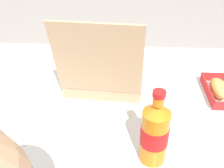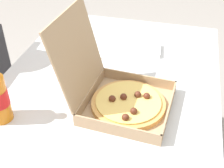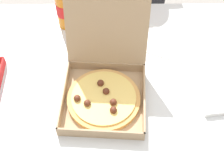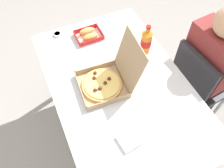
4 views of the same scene
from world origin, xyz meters
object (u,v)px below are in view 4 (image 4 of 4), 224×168
cola_bottle (146,41)px  paper_menu (160,106)px  napkin_pile (129,140)px  dipping_sauce_cup (57,34)px  chair (198,81)px  bread_side_box (89,35)px  diner_person (213,61)px  pizza_box_open (106,81)px

cola_bottle → paper_menu: 0.46m
napkin_pile → dipping_sauce_cup: bearing=-172.8°
chair → paper_menu: size_ratio=3.95×
chair → dipping_sauce_cup: chair is taller
bread_side_box → napkin_pile: size_ratio=1.75×
chair → paper_menu: (0.17, -0.49, 0.25)m
diner_person → bread_side_box: diner_person is taller
pizza_box_open → napkin_pile: (0.39, -0.04, -0.03)m
chair → paper_menu: 0.58m
pizza_box_open → cola_bottle: bearing=113.6°
diner_person → bread_side_box: size_ratio=5.98×
chair → pizza_box_open: bearing=-97.9°
chair → diner_person: (-0.01, 0.06, 0.21)m
paper_menu → napkin_pile: size_ratio=1.91×
diner_person → cola_bottle: size_ratio=5.14×
chair → diner_person: diner_person is taller
diner_person → napkin_pile: 0.87m
pizza_box_open → dipping_sauce_cup: 0.58m
chair → pizza_box_open: (-0.10, -0.73, 0.30)m
pizza_box_open → paper_menu: (0.27, 0.23, -0.04)m
diner_person → pizza_box_open: (-0.09, -0.78, 0.09)m
dipping_sauce_cup → paper_menu: bearing=24.9°
paper_menu → dipping_sauce_cup: (-0.83, -0.39, 0.01)m
diner_person → paper_menu: bearing=-72.3°
bread_side_box → diner_person: bearing=53.5°
chair → dipping_sauce_cup: size_ratio=14.82×
napkin_pile → dipping_sauce_cup: 0.96m
paper_menu → dipping_sauce_cup: bearing=-131.7°
napkin_pile → chair: bearing=110.7°
chair → cola_bottle: (-0.26, -0.37, 0.35)m
cola_bottle → paper_menu: (0.43, -0.13, -0.09)m
dipping_sauce_cup → chair: bearing=53.1°
pizza_box_open → cola_bottle: 0.40m
diner_person → napkin_pile: (0.29, -0.82, 0.05)m
pizza_box_open → napkin_pile: pizza_box_open is taller
diner_person → pizza_box_open: 0.79m
cola_bottle → diner_person: bearing=59.3°
bread_side_box → cola_bottle: cola_bottle is taller
chair → cola_bottle: bearing=-125.1°
paper_menu → chair: bearing=132.4°
paper_menu → diner_person: bearing=131.1°
bread_side_box → dipping_sauce_cup: bearing=-119.0°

